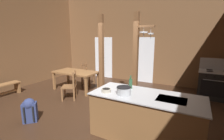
% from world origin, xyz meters
% --- Properties ---
extents(ground_plane, '(8.64, 8.02, 0.10)m').
position_xyz_m(ground_plane, '(0.00, 0.00, -0.05)').
color(ground_plane, '#382316').
extents(wall_back, '(8.64, 0.14, 4.42)m').
position_xyz_m(wall_back, '(0.00, 3.68, 2.21)').
color(wall_back, brown).
rests_on(wall_back, ground_plane).
extents(wall_left, '(0.14, 8.02, 4.42)m').
position_xyz_m(wall_left, '(-3.99, 0.00, 2.21)').
color(wall_left, brown).
rests_on(wall_left, ground_plane).
extents(glazed_door_back_left, '(1.00, 0.01, 2.05)m').
position_xyz_m(glazed_door_back_left, '(-1.77, 3.60, 1.02)').
color(glazed_door_back_left, white).
rests_on(glazed_door_back_left, ground_plane).
extents(glazed_panel_back_right, '(0.84, 0.01, 2.05)m').
position_xyz_m(glazed_panel_back_right, '(0.39, 3.60, 1.02)').
color(glazed_panel_back_right, white).
rests_on(glazed_panel_back_right, ground_plane).
extents(kitchen_island, '(2.18, 0.99, 0.92)m').
position_xyz_m(kitchen_island, '(1.62, -0.48, 0.46)').
color(kitchen_island, olive).
rests_on(kitchen_island, ground_plane).
extents(stove_range, '(1.18, 0.87, 1.32)m').
position_xyz_m(stove_range, '(3.14, 2.76, 0.48)').
color(stove_range, black).
rests_on(stove_range, ground_plane).
extents(support_post_with_pot_rack, '(0.63, 0.25, 2.77)m').
position_xyz_m(support_post_with_pot_rack, '(0.81, 1.26, 1.48)').
color(support_post_with_pot_rack, brown).
rests_on(support_post_with_pot_rack, ground_plane).
extents(support_post_center, '(0.14, 0.14, 2.77)m').
position_xyz_m(support_post_center, '(-0.43, 1.21, 1.39)').
color(support_post_center, brown).
rests_on(support_post_center, ground_plane).
extents(dining_table, '(1.71, 0.92, 0.74)m').
position_xyz_m(dining_table, '(-1.66, 1.29, 0.65)').
color(dining_table, olive).
rests_on(dining_table, ground_plane).
extents(ladderback_chair_near_window, '(0.60, 0.60, 0.95)m').
position_xyz_m(ladderback_chair_near_window, '(-1.17, 0.43, 0.45)').
color(ladderback_chair_near_window, brown).
rests_on(ladderback_chair_near_window, ground_plane).
extents(ladderback_chair_by_post, '(0.46, 0.46, 0.95)m').
position_xyz_m(ladderback_chair_by_post, '(-1.76, 2.16, 0.45)').
color(ladderback_chair_by_post, brown).
rests_on(ladderback_chair_by_post, ground_plane).
extents(backpack, '(0.38, 0.39, 0.60)m').
position_xyz_m(backpack, '(-1.04, -1.16, 0.31)').
color(backpack, navy).
rests_on(backpack, ground_plane).
extents(stockpot_on_counter, '(0.35, 0.28, 0.16)m').
position_xyz_m(stockpot_on_counter, '(1.22, -0.67, 1.00)').
color(stockpot_on_counter, '#B7BABF').
rests_on(stockpot_on_counter, kitchen_island).
extents(mixing_bowl_on_counter, '(0.20, 0.20, 0.07)m').
position_xyz_m(mixing_bowl_on_counter, '(0.84, -0.69, 0.95)').
color(mixing_bowl_on_counter, '#B2A893').
rests_on(mixing_bowl_on_counter, kitchen_island).
extents(bottle_tall_on_counter, '(0.08, 0.08, 0.30)m').
position_xyz_m(bottle_tall_on_counter, '(1.20, -0.24, 1.03)').
color(bottle_tall_on_counter, '#2D5638').
rests_on(bottle_tall_on_counter, kitchen_island).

